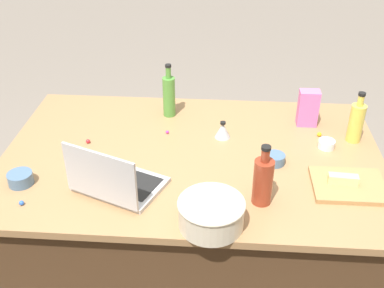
{
  "coord_description": "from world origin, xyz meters",
  "views": [
    {
      "loc": [
        -0.12,
        1.66,
        1.99
      ],
      "look_at": [
        0.0,
        0.0,
        0.95
      ],
      "focal_mm": 44.32,
      "sensor_mm": 36.0,
      "label": 1
    }
  ],
  "objects_px": {
    "laptop": "(114,181)",
    "bottle_oil": "(356,122)",
    "ramekin_wide": "(275,159)",
    "ramekin_small": "(326,144)",
    "kitchen_timer": "(223,130)",
    "bottle_soy": "(263,180)",
    "butter_stick_left": "(343,179)",
    "candy_bag": "(308,108)",
    "bottle_olive": "(169,95)",
    "ramekin_medium": "(20,179)",
    "cutting_board": "(349,185)",
    "mixing_bowl_large": "(211,213)"
  },
  "relations": [
    {
      "from": "mixing_bowl_large",
      "to": "candy_bag",
      "type": "relative_size",
      "value": 1.35
    },
    {
      "from": "butter_stick_left",
      "to": "bottle_oil",
      "type": "bearing_deg",
      "value": -108.09
    },
    {
      "from": "kitchen_timer",
      "to": "candy_bag",
      "type": "xyz_separation_m",
      "value": [
        -0.38,
        -0.14,
        0.05
      ]
    },
    {
      "from": "bottle_oil",
      "to": "ramekin_wide",
      "type": "height_order",
      "value": "bottle_oil"
    },
    {
      "from": "bottle_soy",
      "to": "candy_bag",
      "type": "bearing_deg",
      "value": -111.98
    },
    {
      "from": "laptop",
      "to": "candy_bag",
      "type": "relative_size",
      "value": 2.18
    },
    {
      "from": "ramekin_wide",
      "to": "kitchen_timer",
      "type": "bearing_deg",
      "value": -41.52
    },
    {
      "from": "cutting_board",
      "to": "ramekin_medium",
      "type": "distance_m",
      "value": 1.24
    },
    {
      "from": "bottle_olive",
      "to": "bottle_oil",
      "type": "height_order",
      "value": "bottle_olive"
    },
    {
      "from": "laptop",
      "to": "butter_stick_left",
      "type": "bearing_deg",
      "value": -174.0
    },
    {
      "from": "bottle_olive",
      "to": "ramekin_wide",
      "type": "bearing_deg",
      "value": 141.33
    },
    {
      "from": "ramekin_small",
      "to": "kitchen_timer",
      "type": "xyz_separation_m",
      "value": [
        0.44,
        -0.05,
        0.02
      ]
    },
    {
      "from": "bottle_olive",
      "to": "ramekin_medium",
      "type": "xyz_separation_m",
      "value": [
        0.5,
        0.59,
        -0.08
      ]
    },
    {
      "from": "bottle_oil",
      "to": "laptop",
      "type": "bearing_deg",
      "value": 24.44
    },
    {
      "from": "bottle_soy",
      "to": "candy_bag",
      "type": "distance_m",
      "value": 0.63
    },
    {
      "from": "ramekin_small",
      "to": "ramekin_wide",
      "type": "height_order",
      "value": "ramekin_wide"
    },
    {
      "from": "ramekin_small",
      "to": "kitchen_timer",
      "type": "bearing_deg",
      "value": -7.04
    },
    {
      "from": "bottle_soy",
      "to": "ramekin_wide",
      "type": "height_order",
      "value": "bottle_soy"
    },
    {
      "from": "ramekin_medium",
      "to": "kitchen_timer",
      "type": "height_order",
      "value": "kitchen_timer"
    },
    {
      "from": "bottle_oil",
      "to": "candy_bag",
      "type": "bearing_deg",
      "value": -34.17
    },
    {
      "from": "bottle_oil",
      "to": "ramekin_medium",
      "type": "relative_size",
      "value": 2.42
    },
    {
      "from": "butter_stick_left",
      "to": "ramekin_wide",
      "type": "height_order",
      "value": "butter_stick_left"
    },
    {
      "from": "butter_stick_left",
      "to": "candy_bag",
      "type": "bearing_deg",
      "value": -81.24
    },
    {
      "from": "ramekin_medium",
      "to": "candy_bag",
      "type": "bearing_deg",
      "value": -154.62
    },
    {
      "from": "laptop",
      "to": "bottle_oil",
      "type": "height_order",
      "value": "bottle_oil"
    },
    {
      "from": "bottle_olive",
      "to": "kitchen_timer",
      "type": "relative_size",
      "value": 3.36
    },
    {
      "from": "ramekin_small",
      "to": "candy_bag",
      "type": "relative_size",
      "value": 0.41
    },
    {
      "from": "bottle_olive",
      "to": "ramekin_medium",
      "type": "bearing_deg",
      "value": 49.48
    },
    {
      "from": "candy_bag",
      "to": "ramekin_small",
      "type": "bearing_deg",
      "value": 106.96
    },
    {
      "from": "butter_stick_left",
      "to": "ramekin_small",
      "type": "bearing_deg",
      "value": -87.32
    },
    {
      "from": "laptop",
      "to": "bottle_olive",
      "type": "distance_m",
      "value": 0.63
    },
    {
      "from": "mixing_bowl_large",
      "to": "bottle_soy",
      "type": "height_order",
      "value": "bottle_soy"
    },
    {
      "from": "laptop",
      "to": "kitchen_timer",
      "type": "bearing_deg",
      "value": -132.87
    },
    {
      "from": "bottle_soy",
      "to": "kitchen_timer",
      "type": "height_order",
      "value": "bottle_soy"
    },
    {
      "from": "laptop",
      "to": "bottle_soy",
      "type": "relative_size",
      "value": 1.56
    },
    {
      "from": "mixing_bowl_large",
      "to": "ramekin_small",
      "type": "distance_m",
      "value": 0.71
    },
    {
      "from": "cutting_board",
      "to": "candy_bag",
      "type": "distance_m",
      "value": 0.49
    },
    {
      "from": "mixing_bowl_large",
      "to": "ramekin_wide",
      "type": "relative_size",
      "value": 2.79
    },
    {
      "from": "laptop",
      "to": "ramekin_wide",
      "type": "bearing_deg",
      "value": -159.14
    },
    {
      "from": "bottle_soy",
      "to": "ramekin_small",
      "type": "distance_m",
      "value": 0.49
    },
    {
      "from": "mixing_bowl_large",
      "to": "cutting_board",
      "type": "xyz_separation_m",
      "value": [
        -0.51,
        -0.25,
        -0.04
      ]
    },
    {
      "from": "bottle_oil",
      "to": "ramekin_medium",
      "type": "distance_m",
      "value": 1.4
    },
    {
      "from": "laptop",
      "to": "bottle_oil",
      "type": "distance_m",
      "value": 1.06
    },
    {
      "from": "cutting_board",
      "to": "ramekin_medium",
      "type": "bearing_deg",
      "value": 3.12
    },
    {
      "from": "bottle_soy",
      "to": "kitchen_timer",
      "type": "xyz_separation_m",
      "value": [
        0.15,
        -0.44,
        -0.06
      ]
    },
    {
      "from": "bottle_oil",
      "to": "ramekin_small",
      "type": "distance_m",
      "value": 0.16
    },
    {
      "from": "kitchen_timer",
      "to": "candy_bag",
      "type": "distance_m",
      "value": 0.41
    },
    {
      "from": "laptop",
      "to": "ramekin_medium",
      "type": "bearing_deg",
      "value": -3.31
    },
    {
      "from": "cutting_board",
      "to": "kitchen_timer",
      "type": "bearing_deg",
      "value": -34.61
    },
    {
      "from": "bottle_oil",
      "to": "butter_stick_left",
      "type": "xyz_separation_m",
      "value": [
        0.11,
        0.35,
        -0.06
      ]
    }
  ]
}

